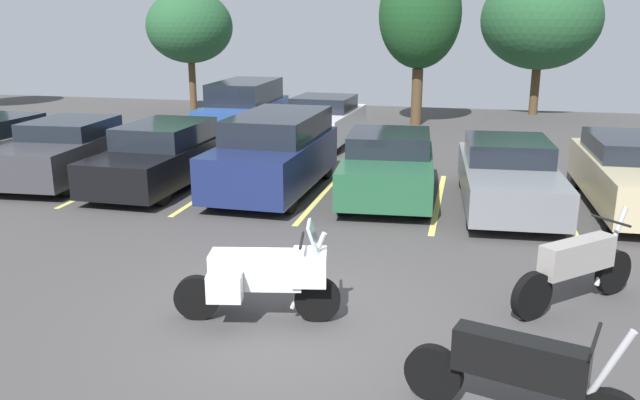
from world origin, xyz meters
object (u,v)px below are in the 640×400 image
(motorcycle_second, at_px, (577,266))
(car_grey, at_px, (508,175))
(motorcycle_third, at_px, (520,373))
(car_black, at_px, (163,155))
(car_far_blue, at_px, (245,111))
(car_charcoal, at_px, (67,150))
(motorcycle_touring, at_px, (263,275))
(car_far_white, at_px, (323,121))
(car_navy, at_px, (275,153))
(car_champagne, at_px, (636,174))
(car_green, at_px, (388,166))

(motorcycle_second, xyz_separation_m, car_grey, (-0.72, 4.94, 0.10))
(motorcycle_third, bearing_deg, car_black, 133.85)
(motorcycle_third, height_order, car_far_blue, car_far_blue)
(motorcycle_third, relative_size, car_charcoal, 0.50)
(motorcycle_touring, height_order, motorcycle_second, motorcycle_touring)
(car_far_white, bearing_deg, car_far_blue, -178.59)
(car_charcoal, xyz_separation_m, car_navy, (5.36, 0.08, 0.18))
(motorcycle_touring, relative_size, motorcycle_second, 1.23)
(motorcycle_third, height_order, car_champagne, car_champagne)
(car_navy, bearing_deg, car_green, 0.50)
(motorcycle_second, xyz_separation_m, car_far_blue, (-8.80, 11.14, 0.37))
(motorcycle_third, bearing_deg, car_champagne, 71.58)
(car_champagne, bearing_deg, car_black, -177.97)
(motorcycle_third, height_order, car_green, car_green)
(motorcycle_second, relative_size, motorcycle_third, 0.79)
(car_charcoal, distance_m, car_grey, 10.54)
(car_green, bearing_deg, car_far_white, 115.40)
(motorcycle_touring, height_order, car_far_white, car_far_white)
(motorcycle_touring, distance_m, car_green, 6.58)
(car_charcoal, distance_m, car_champagne, 13.14)
(car_black, bearing_deg, car_grey, -0.52)
(car_charcoal, bearing_deg, car_far_white, 50.62)
(car_champagne, bearing_deg, motorcycle_second, -109.19)
(car_black, relative_size, car_navy, 1.03)
(car_charcoal, distance_m, car_far_white, 8.02)
(car_navy, bearing_deg, motorcycle_third, -58.57)
(motorcycle_touring, bearing_deg, car_far_blue, 110.60)
(motorcycle_second, xyz_separation_m, motorcycle_third, (-0.94, -3.05, -0.02))
(car_navy, distance_m, car_far_white, 6.13)
(car_black, height_order, car_champagne, car_black)
(motorcycle_second, distance_m, car_grey, 4.99)
(car_green, bearing_deg, car_grey, -3.69)
(motorcycle_second, xyz_separation_m, car_green, (-3.28, 5.11, 0.13))
(motorcycle_second, bearing_deg, car_grey, 98.29)
(car_far_blue, bearing_deg, car_green, -47.57)
(car_grey, height_order, car_champagne, car_champagne)
(motorcycle_third, xyz_separation_m, car_grey, (0.22, 7.99, 0.12))
(motorcycle_third, height_order, car_grey, car_grey)
(motorcycle_touring, xyz_separation_m, motorcycle_second, (4.07, 1.42, -0.06))
(car_green, bearing_deg, car_navy, -179.50)
(car_grey, bearing_deg, car_green, 176.31)
(car_black, xyz_separation_m, car_navy, (2.77, 0.07, 0.18))
(car_black, bearing_deg, car_champagne, 2.03)
(motorcycle_touring, relative_size, car_grey, 0.45)
(motorcycle_third, distance_m, car_black, 11.18)
(motorcycle_second, bearing_deg, car_black, 150.00)
(car_charcoal, height_order, car_far_white, car_far_white)
(motorcycle_third, xyz_separation_m, car_champagne, (2.81, 8.44, 0.17))
(car_charcoal, relative_size, car_black, 0.94)
(car_green, distance_m, car_grey, 2.57)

